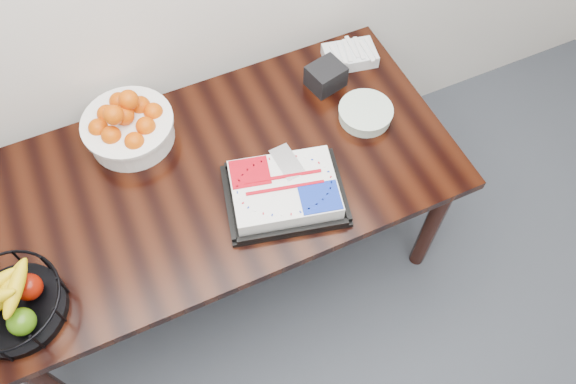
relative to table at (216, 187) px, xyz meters
name	(u,v)px	position (x,y,z in m)	size (l,w,h in m)	color
table	(216,187)	(0.00, 0.00, 0.00)	(1.80, 0.90, 0.75)	black
cake_tray	(284,191)	(0.20, -0.20, 0.13)	(0.49, 0.42, 0.09)	black
tangerine_bowl	(127,123)	(-0.22, 0.28, 0.18)	(0.34, 0.34, 0.22)	white
fruit_basket	(10,304)	(-0.75, -0.24, 0.16)	(0.33, 0.33, 0.18)	black
plate_stack	(365,113)	(0.64, 0.00, 0.11)	(0.21, 0.21, 0.05)	white
fork_bag	(350,55)	(0.73, 0.30, 0.12)	(0.24, 0.18, 0.06)	silver
napkin_box	(326,76)	(0.57, 0.22, 0.14)	(0.14, 0.12, 0.10)	black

